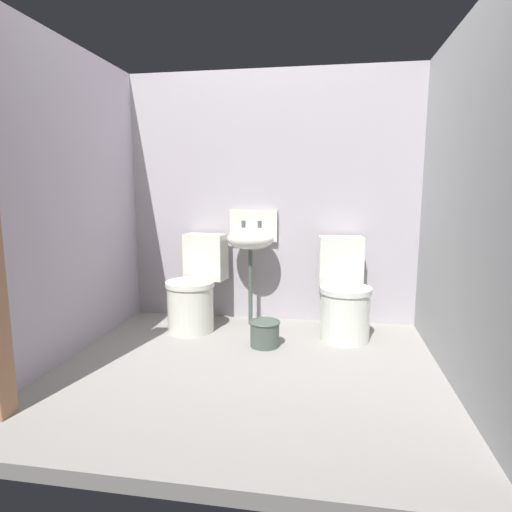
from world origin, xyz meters
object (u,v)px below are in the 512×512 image
sink (251,238)px  bucket (265,333)px  toilet_left (195,291)px  toilet_right (344,297)px

sink → bucket: bearing=-69.2°
toilet_left → sink: 0.65m
sink → bucket: sink is taller
bucket → toilet_left: bearing=152.6°
toilet_right → bucket: toilet_right is taller
toilet_right → sink: bearing=-20.5°
toilet_left → toilet_right: (1.23, -0.00, 0.00)m
toilet_left → bucket: bearing=162.3°
sink → toilet_right: bearing=-13.5°
toilet_left → sink: sink is taller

